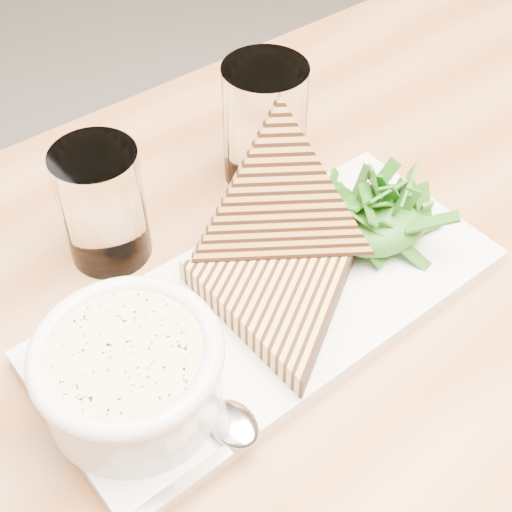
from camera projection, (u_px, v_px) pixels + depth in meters
table_top at (404, 339)px, 0.58m from camera, size 1.24×0.85×0.04m
table_leg_br at (437, 180)px, 1.29m from camera, size 0.06×0.06×0.72m
platter at (272, 305)px, 0.57m from camera, size 0.38×0.17×0.02m
soup_bowl at (132, 379)px, 0.49m from camera, size 0.12×0.12×0.05m
soup at (126, 355)px, 0.46m from camera, size 0.10×0.10×0.01m
bowl_rim at (126, 353)px, 0.46m from camera, size 0.13×0.13×0.01m
sandwich_flat at (279, 299)px, 0.55m from camera, size 0.23×0.23×0.02m
sandwich_lean at (282, 203)px, 0.56m from camera, size 0.23×0.23×0.19m
salad_base at (379, 220)px, 0.60m from camera, size 0.09×0.07×0.04m
arugula_pile at (381, 212)px, 0.59m from camera, size 0.11×0.10×0.05m
spoon_bowl at (233, 424)px, 0.48m from camera, size 0.03×0.04×0.01m
spoon_handle at (163, 498)px, 0.45m from camera, size 0.11×0.01×0.00m
glass_near at (103, 205)px, 0.58m from camera, size 0.07×0.07×0.11m
glass_far at (265, 124)px, 0.65m from camera, size 0.08×0.08×0.12m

